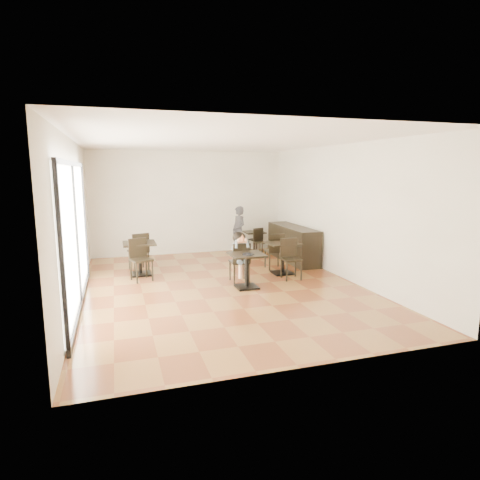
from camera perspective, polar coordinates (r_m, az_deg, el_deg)
name	(u,v)px	position (r m, az deg, el deg)	size (l,w,h in m)	color
floor	(222,286)	(9.11, -2.53, -6.60)	(6.00, 8.00, 0.01)	brown
ceiling	(221,141)	(8.77, -2.69, 13.89)	(6.00, 8.00, 0.01)	white
wall_back	(189,203)	(12.69, -7.23, 5.30)	(6.00, 0.01, 3.20)	silver
wall_front	(303,249)	(5.07, 8.98, -1.30)	(6.00, 0.01, 3.20)	silver
wall_left	(75,221)	(8.55, -22.46, 2.54)	(0.01, 8.00, 3.20)	silver
wall_right	(342,212)	(9.99, 14.32, 3.90)	(0.01, 8.00, 3.20)	silver
storefront_window	(75,235)	(8.08, -22.46, 0.72)	(0.04, 4.50, 2.60)	white
child_table	(247,271)	(8.90, 0.96, -4.40)	(0.74, 0.74, 0.78)	black
child_chair	(239,262)	(9.39, -0.09, -3.16)	(0.42, 0.42, 0.93)	black
child	(239,257)	(9.37, -0.09, -2.43)	(0.42, 0.59, 1.18)	slate
plate	(248,254)	(8.72, 1.18, -2.03)	(0.26, 0.26, 0.02)	black
pizza_slice	(242,240)	(9.11, 0.26, -0.03)	(0.27, 0.21, 0.06)	tan
adult_patron	(239,231)	(12.35, -0.19, 1.32)	(0.55, 0.36, 1.52)	#3A393E
cafe_table_mid	(282,258)	(10.19, 6.03, -2.57)	(0.76, 0.76, 0.80)	black
cafe_table_left	(140,259)	(10.30, -14.04, -2.60)	(0.78, 0.78, 0.83)	black
cafe_table_back	(254,242)	(12.87, 2.02, -0.26)	(0.63, 0.63, 0.66)	black
chair_mid_a	(274,251)	(10.67, 4.87, -1.55)	(0.43, 0.43, 0.97)	black
chair_mid_b	(291,259)	(9.68, 7.33, -2.75)	(0.43, 0.43, 0.97)	black
chair_left_a	(139,251)	(10.83, -14.24, -1.57)	(0.45, 0.45, 0.99)	black
chair_left_b	(141,260)	(9.75, -13.87, -2.79)	(0.45, 0.45, 0.99)	black
chair_back_a	(255,240)	(12.88, 2.20, 0.04)	(0.36, 0.36, 0.80)	black
chair_back_b	(261,243)	(12.38, 3.03, -0.36)	(0.36, 0.36, 0.80)	black
service_counter	(293,243)	(11.72, 7.52, -0.49)	(0.60, 2.40, 1.00)	black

